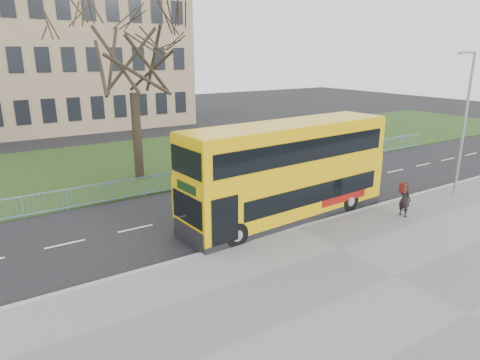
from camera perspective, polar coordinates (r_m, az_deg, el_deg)
name	(u,v)px	position (r m, az deg, el deg)	size (l,w,h in m)	color
ground	(276,219)	(20.41, 4.80, -5.18)	(120.00, 120.00, 0.00)	black
pavement	(395,278)	(16.11, 19.96, -12.16)	(80.00, 10.50, 0.12)	slate
kerb	(297,228)	(19.27, 7.64, -6.39)	(80.00, 0.20, 0.14)	gray
grass_verge	(158,158)	(32.36, -10.86, 2.84)	(80.00, 15.40, 0.08)	#1F3714
guard_railing	(208,176)	(25.47, -4.26, 0.58)	(40.00, 0.12, 1.10)	#7494CF
bare_tree	(133,76)	(26.43, -14.09, 13.36)	(8.69, 8.69, 12.41)	black
civic_building	(30,59)	(50.37, -26.21, 14.30)	(30.00, 15.00, 14.00)	#8D7359
yellow_bus	(288,169)	(19.81, 6.45, 1.44)	(10.83, 3.20, 4.48)	#DCAD09
pedestrian	(405,199)	(21.52, 21.10, -2.37)	(0.62, 0.41, 1.69)	black
street_lamp	(464,119)	(25.35, 27.72, 7.20)	(1.59, 0.21, 7.51)	gray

